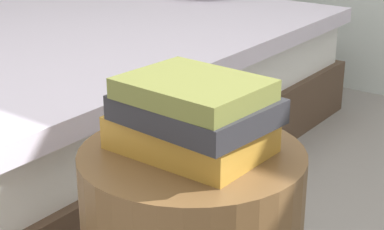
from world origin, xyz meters
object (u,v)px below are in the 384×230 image
book_ochre (190,134)px  bed (57,84)px  book_charcoal (195,110)px  book_olive (194,89)px

book_ochre → bed: bearing=150.5°
book_ochre → book_charcoal: (0.02, -0.01, 0.05)m
book_charcoal → book_ochre: bearing=155.9°
book_charcoal → book_olive: size_ratio=1.09×
book_charcoal → book_olive: 0.04m
bed → book_charcoal: bed is taller
bed → book_olive: bearing=-31.4°
book_ochre → book_charcoal: size_ratio=1.04×
bed → book_charcoal: size_ratio=7.78×
bed → book_charcoal: 1.39m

